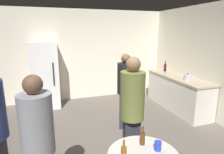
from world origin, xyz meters
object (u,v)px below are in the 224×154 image
object	(u,v)px
person_in_black_shirt	(125,86)
person_in_olive_shirt	(132,107)
kettle	(187,77)
beer_bottle_brown	(142,138)
plastic_cup_blue	(158,146)
beer_bottle_amber	(124,153)
person_in_gray_shirt	(38,139)
refrigerator	(45,75)
wine_bottle_on_counter	(165,67)

from	to	relation	value
person_in_black_shirt	person_in_olive_shirt	bearing A→B (deg)	8.76
kettle	person_in_olive_shirt	size ratio (longest dim) A/B	0.14
kettle	beer_bottle_brown	distance (m)	2.92
person_in_black_shirt	person_in_olive_shirt	xyz separation A→B (m)	(-0.41, -1.26, 0.07)
plastic_cup_blue	person_in_black_shirt	size ratio (longest dim) A/B	0.07
plastic_cup_blue	beer_bottle_amber	bearing A→B (deg)	-175.37
beer_bottle_brown	person_in_gray_shirt	bearing A→B (deg)	175.15
person_in_olive_shirt	refrigerator	bearing A→B (deg)	-150.82
person_in_black_shirt	kettle	bearing A→B (deg)	123.35
refrigerator	plastic_cup_blue	world-z (taller)	refrigerator
plastic_cup_blue	person_in_black_shirt	world-z (taller)	person_in_black_shirt
wine_bottle_on_counter	person_in_gray_shirt	xyz separation A→B (m)	(-3.43, -2.90, -0.05)
refrigerator	person_in_black_shirt	bearing A→B (deg)	-49.24
wine_bottle_on_counter	beer_bottle_amber	size ratio (longest dim) A/B	1.35
beer_bottle_amber	person_in_black_shirt	bearing A→B (deg)	67.40
wine_bottle_on_counter	person_in_black_shirt	distance (m)	2.19
wine_bottle_on_counter	beer_bottle_amber	bearing A→B (deg)	-129.06
person_in_olive_shirt	person_in_gray_shirt	size ratio (longest dim) A/B	1.05
kettle	plastic_cup_blue	xyz separation A→B (m)	(-2.09, -2.08, -0.18)
refrigerator	person_in_gray_shirt	world-z (taller)	refrigerator
refrigerator	beer_bottle_amber	bearing A→B (deg)	-78.11
person_in_black_shirt	beer_bottle_brown	bearing A→B (deg)	11.27
person_in_black_shirt	person_in_gray_shirt	xyz separation A→B (m)	(-1.65, -1.63, 0.02)
person_in_gray_shirt	refrigerator	bearing A→B (deg)	71.61
kettle	person_in_black_shirt	size ratio (longest dim) A/B	0.15
beer_bottle_amber	beer_bottle_brown	size ratio (longest dim) A/B	1.00
refrigerator	person_in_gray_shirt	xyz separation A→B (m)	(-0.05, -3.48, 0.07)
beer_bottle_brown	plastic_cup_blue	xyz separation A→B (m)	(0.11, -0.16, -0.03)
kettle	wine_bottle_on_counter	distance (m)	1.08
beer_bottle_brown	person_in_black_shirt	distance (m)	1.80
refrigerator	person_in_black_shirt	size ratio (longest dim) A/B	1.11
kettle	person_in_gray_shirt	world-z (taller)	person_in_gray_shirt
plastic_cup_blue	wine_bottle_on_counter	bearing A→B (deg)	55.64
wine_bottle_on_counter	beer_bottle_brown	xyz separation A→B (m)	(-2.27, -2.99, -0.20)
refrigerator	person_in_black_shirt	distance (m)	2.44
kettle	beer_bottle_amber	distance (m)	3.30
beer_bottle_brown	person_in_gray_shirt	distance (m)	1.18
wine_bottle_on_counter	beer_bottle_brown	size ratio (longest dim) A/B	1.35
kettle	beer_bottle_brown	world-z (taller)	kettle
wine_bottle_on_counter	person_in_gray_shirt	distance (m)	4.49
person_in_olive_shirt	wine_bottle_on_counter	bearing A→B (deg)	147.31
beer_bottle_brown	person_in_black_shirt	bearing A→B (deg)	74.42
wine_bottle_on_counter	person_in_black_shirt	size ratio (longest dim) A/B	0.19
refrigerator	person_in_black_shirt	xyz separation A→B (m)	(1.60, -1.85, 0.05)
wine_bottle_on_counter	plastic_cup_blue	size ratio (longest dim) A/B	2.82
beer_bottle_brown	person_in_olive_shirt	world-z (taller)	person_in_olive_shirt
beer_bottle_amber	person_in_black_shirt	size ratio (longest dim) A/B	0.14
refrigerator	person_in_olive_shirt	bearing A→B (deg)	-69.17
beer_bottle_amber	person_in_gray_shirt	bearing A→B (deg)	160.67
refrigerator	person_in_gray_shirt	distance (m)	3.48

